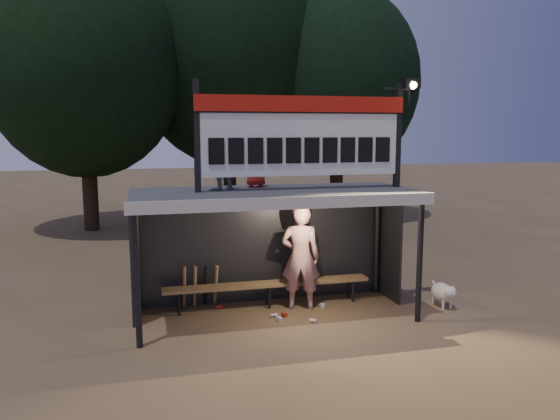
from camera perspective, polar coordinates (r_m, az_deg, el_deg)
The scene contains 13 objects.
ground at distance 10.19m, azimuth -0.55°, elevation -11.00°, with size 80.00×80.00×0.00m, color brown.
player at distance 10.33m, azimuth 2.15°, elevation -4.93°, with size 0.73×0.48×2.01m, color silver.
child_a at distance 9.69m, azimuth -6.53°, elevation 5.54°, with size 0.57×0.45×1.18m, color gray.
child_b at distance 10.16m, azimuth -2.56°, elevation 5.06°, with size 0.46×0.30×0.95m, color #A81F19.
dugout_shelter at distance 9.97m, azimuth -0.90°, elevation -0.48°, with size 5.10×2.08×2.32m.
scoreboard_assembly at distance 9.75m, azimuth 2.65°, elevation 8.04°, with size 4.10×0.27×1.99m.
bench at distance 10.56m, azimuth -1.26°, elevation -7.82°, with size 4.00×0.35×0.48m.
tree_left at distance 19.53m, azimuth -19.82°, elevation 14.17°, with size 6.46×6.46×9.27m.
tree_mid at distance 21.28m, azimuth -5.45°, elevation 15.87°, with size 7.22×7.22×10.36m.
tree_right at distance 21.20m, azimuth 6.06°, elevation 13.23°, with size 6.08×6.08×8.72m.
dog at distance 11.07m, azimuth 16.71°, elevation -8.26°, with size 0.36×0.81×0.49m.
bats at distance 10.63m, azimuth -8.35°, elevation -7.83°, with size 0.69×0.35×0.84m.
litter at distance 10.19m, azimuth 0.23°, elevation -10.77°, with size 2.02×1.26×0.08m.
Camera 1 is at (-2.26, -9.34, 3.38)m, focal length 35.00 mm.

